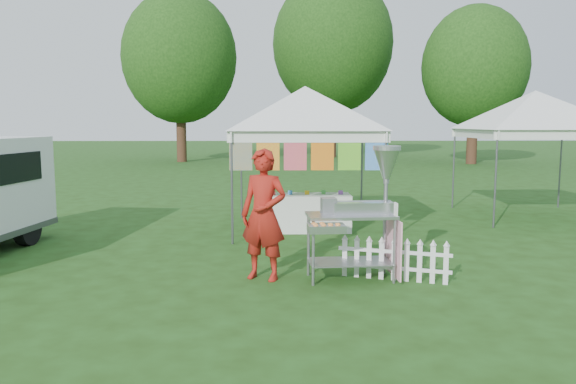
{
  "coord_description": "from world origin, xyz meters",
  "views": [
    {
      "loc": [
        -0.6,
        -8.22,
        2.27
      ],
      "look_at": [
        -0.4,
        1.1,
        1.1
      ],
      "focal_mm": 35.0,
      "sensor_mm": 36.0,
      "label": 1
    }
  ],
  "objects": [
    {
      "name": "donut_cart",
      "position": [
        0.67,
        -0.32,
        1.13
      ],
      "size": [
        1.38,
        1.03,
        1.93
      ],
      "rotation": [
        0.0,
        0.0,
        0.07
      ],
      "color": "gray",
      "rests_on": "ground"
    },
    {
      "name": "tree_mid",
      "position": [
        3.0,
        28.0,
        7.14
      ],
      "size": [
        7.6,
        7.6,
        11.52
      ],
      "color": "#3B2415",
      "rests_on": "ground"
    },
    {
      "name": "vendor",
      "position": [
        -0.78,
        -0.28,
        0.95
      ],
      "size": [
        0.81,
        0.69,
        1.89
      ],
      "primitive_type": "imported",
      "rotation": [
        0.0,
        0.0,
        -0.41
      ],
      "color": "#9F1C13",
      "rests_on": "ground"
    },
    {
      "name": "tree_left",
      "position": [
        -6.0,
        24.0,
        5.83
      ],
      "size": [
        6.4,
        6.4,
        9.53
      ],
      "color": "#3B2415",
      "rests_on": "ground"
    },
    {
      "name": "canopy_main",
      "position": [
        0.0,
        3.49,
        2.99
      ],
      "size": [
        4.24,
        4.24,
        3.45
      ],
      "color": "#59595E",
      "rests_on": "ground"
    },
    {
      "name": "display_table",
      "position": [
        0.04,
        3.31,
        0.39
      ],
      "size": [
        1.8,
        0.7,
        0.77
      ],
      "primitive_type": "cube",
      "color": "white",
      "rests_on": "ground"
    },
    {
      "name": "ground",
      "position": [
        0.0,
        0.0,
        0.0
      ],
      "size": [
        120.0,
        120.0,
        0.0
      ],
      "primitive_type": "plane",
      "color": "#213E11",
      "rests_on": "ground"
    },
    {
      "name": "canopy_right",
      "position": [
        5.5,
        5.0,
        2.99
      ],
      "size": [
        4.24,
        4.24,
        3.45
      ],
      "color": "#59595E",
      "rests_on": "ground"
    },
    {
      "name": "picket_fence",
      "position": [
        1.09,
        -0.4,
        0.29
      ],
      "size": [
        1.54,
        0.55,
        0.56
      ],
      "rotation": [
        0.0,
        0.0,
        -0.33
      ],
      "color": "white",
      "rests_on": "ground"
    },
    {
      "name": "tree_right",
      "position": [
        10.0,
        22.0,
        5.18
      ],
      "size": [
        5.6,
        5.6,
        8.42
      ],
      "color": "#3B2415",
      "rests_on": "ground"
    }
  ]
}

